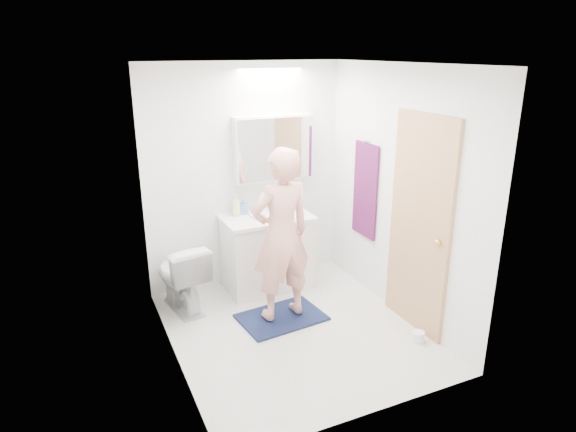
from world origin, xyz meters
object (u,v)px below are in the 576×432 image
toothbrush_cup (280,205)px  person (281,235)px  toilet (181,276)px  soap_bottle_b (244,206)px  medicine_cabinet (273,148)px  soap_bottle_a (236,205)px  vanity_cabinet (267,253)px  toilet_paper_roll (418,337)px

toothbrush_cup → person: bearing=-112.9°
toilet → person: (0.83, -0.60, 0.52)m
toilet → soap_bottle_b: size_ratio=4.26×
soap_bottle_b → toothbrush_cup: 0.42m
medicine_cabinet → toothbrush_cup: size_ratio=8.27×
person → soap_bottle_a: bearing=-86.9°
soap_bottle_a → toothbrush_cup: (0.51, 0.01, -0.06)m
vanity_cabinet → person: (-0.15, -0.72, 0.48)m
medicine_cabinet → toilet: medicine_cabinet is taller
toilet → soap_bottle_a: soap_bottle_a is taller
vanity_cabinet → toilet_paper_roll: size_ratio=8.18×
soap_bottle_b → toilet_paper_roll: soap_bottle_b is taller
toilet → toothbrush_cup: 1.33m
vanity_cabinet → medicine_cabinet: medicine_cabinet is taller
person → toothbrush_cup: (0.37, 0.88, -0.00)m
toilet → soap_bottle_a: 0.94m
person → toilet_paper_roll: size_ratio=15.02×
medicine_cabinet → toilet: bearing=-164.2°
vanity_cabinet → soap_bottle_b: soap_bottle_b is taller
soap_bottle_a → toothbrush_cup: 0.51m
vanity_cabinet → medicine_cabinet: bearing=50.6°
person → toothbrush_cup: bearing=-118.8°
vanity_cabinet → toilet: vanity_cabinet is taller
soap_bottle_b → toilet_paper_roll: bearing=-60.8°
medicine_cabinet → person: 1.16m
toilet → soap_bottle_b: soap_bottle_b is taller
toilet → toothbrush_cup: size_ratio=6.75×
person → soap_bottle_b: bearing=-93.1°
vanity_cabinet → toilet_paper_roll: vanity_cabinet is taller
medicine_cabinet → soap_bottle_a: 0.73m
toilet → soap_bottle_a: (0.69, 0.27, 0.57)m
toilet → soap_bottle_a: size_ratio=3.18×
soap_bottle_b → vanity_cabinet: bearing=-43.2°
medicine_cabinet → person: size_ratio=0.53×
person → soap_bottle_a: size_ratio=7.33×
toilet → toothbrush_cup: bearing=-176.8°
toothbrush_cup → toilet_paper_roll: 2.03m
soap_bottle_b → toilet_paper_roll: (1.00, -1.78, -0.85)m
vanity_cabinet → toilet_paper_roll: (0.81, -1.60, -0.34)m
person → toothbrush_cup: person is taller
person → soap_bottle_a: person is taller
medicine_cabinet → toilet_paper_roll: 2.41m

